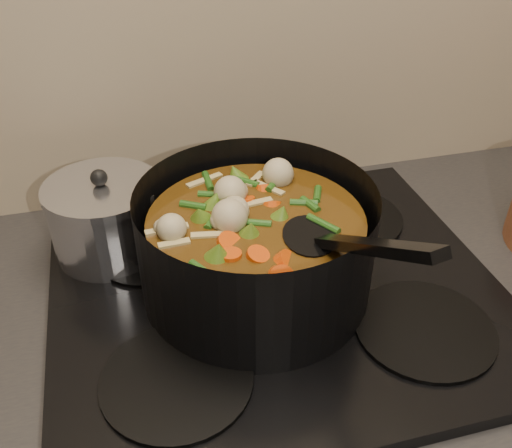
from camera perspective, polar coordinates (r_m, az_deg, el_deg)
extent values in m
cube|color=black|center=(0.84, 2.00, -8.57)|extent=(2.64, 0.64, 0.05)
cube|color=black|center=(0.81, 2.05, -6.79)|extent=(0.62, 0.54, 0.02)
cylinder|color=black|center=(0.70, -7.92, -15.14)|extent=(0.18, 0.18, 0.01)
cylinder|color=black|center=(0.77, 16.51, -9.99)|extent=(0.18, 0.18, 0.01)
cylinder|color=black|center=(0.89, -10.36, -2.39)|extent=(0.18, 0.18, 0.01)
cylinder|color=black|center=(0.95, 9.11, 0.62)|extent=(0.18, 0.18, 0.01)
cylinder|color=black|center=(0.76, 0.00, -1.95)|extent=(0.32, 0.32, 0.16)
cylinder|color=black|center=(0.80, 0.00, -6.08)|extent=(0.31, 0.31, 0.01)
cylinder|color=#50350D|center=(0.76, 0.00, -2.72)|extent=(0.28, 0.28, 0.11)
cylinder|color=#D94E0A|center=(0.74, 3.10, 0.84)|extent=(0.03, 0.03, 0.03)
cylinder|color=#D94E0A|center=(0.80, 1.30, 3.34)|extent=(0.04, 0.04, 0.03)
cylinder|color=#D94E0A|center=(0.80, -5.66, 3.35)|extent=(0.04, 0.04, 0.03)
cylinder|color=#D94E0A|center=(0.72, -4.38, -0.46)|extent=(0.03, 0.04, 0.03)
cylinder|color=#D94E0A|center=(0.66, -1.41, -4.03)|extent=(0.04, 0.04, 0.03)
cylinder|color=#D94E0A|center=(0.71, 2.60, -0.83)|extent=(0.04, 0.04, 0.03)
cylinder|color=#D94E0A|center=(0.76, 5.20, 1.57)|extent=(0.04, 0.04, 0.03)
cylinder|color=#D94E0A|center=(0.82, 0.88, 4.59)|extent=(0.04, 0.03, 0.03)
cylinder|color=#D94E0A|center=(0.76, -3.55, 1.82)|extent=(0.04, 0.04, 0.03)
sphere|color=tan|center=(0.74, 4.89, 1.99)|extent=(0.04, 0.04, 0.04)
sphere|color=tan|center=(0.78, -1.50, 3.83)|extent=(0.04, 0.04, 0.04)
sphere|color=tan|center=(0.71, -4.93, 0.20)|extent=(0.04, 0.04, 0.04)
sphere|color=tan|center=(0.68, 2.29, -1.53)|extent=(0.04, 0.04, 0.04)
sphere|color=tan|center=(0.75, 4.42, 2.56)|extent=(0.04, 0.04, 0.04)
cone|color=#537C1F|center=(0.67, -4.60, -2.47)|extent=(0.04, 0.04, 0.04)
cone|color=#537C1F|center=(0.67, 4.41, -2.56)|extent=(0.04, 0.04, 0.04)
cone|color=#537C1F|center=(0.76, 6.44, 2.09)|extent=(0.04, 0.04, 0.04)
cone|color=#537C1F|center=(0.81, -0.07, 4.50)|extent=(0.04, 0.04, 0.04)
cone|color=#537C1F|center=(0.76, -6.50, 2.02)|extent=(0.04, 0.04, 0.04)
cone|color=#537C1F|center=(0.67, -4.28, -2.62)|extent=(0.04, 0.04, 0.04)
cone|color=#537C1F|center=(0.68, 4.73, -2.41)|extent=(0.04, 0.04, 0.04)
cylinder|color=#295E1B|center=(0.77, 1.78, 2.52)|extent=(0.01, 0.04, 0.01)
cylinder|color=#295E1B|center=(0.82, -1.98, 4.86)|extent=(0.04, 0.03, 0.01)
cylinder|color=#295E1B|center=(0.77, -5.66, 2.58)|extent=(0.04, 0.02, 0.01)
cylinder|color=#295E1B|center=(0.72, -5.18, -0.05)|extent=(0.03, 0.04, 0.01)
cylinder|color=#295E1B|center=(0.70, -1.91, -1.15)|extent=(0.03, 0.04, 0.01)
cylinder|color=#295E1B|center=(0.65, 2.62, -4.36)|extent=(0.04, 0.02, 0.01)
cylinder|color=#295E1B|center=(0.70, 6.27, -1.17)|extent=(0.04, 0.03, 0.01)
cylinder|color=#295E1B|center=(0.75, 4.95, 1.59)|extent=(0.01, 0.04, 0.01)
cylinder|color=#295E1B|center=(0.77, 1.69, 2.54)|extent=(0.04, 0.03, 0.01)
cylinder|color=#295E1B|center=(0.82, -2.18, 4.83)|extent=(0.04, 0.02, 0.01)
cylinder|color=#295E1B|center=(0.77, -5.76, 2.49)|extent=(0.03, 0.04, 0.01)
cylinder|color=#295E1B|center=(0.72, -5.15, -0.13)|extent=(0.03, 0.04, 0.01)
cylinder|color=#295E1B|center=(0.70, -1.81, -1.19)|extent=(0.04, 0.02, 0.01)
cylinder|color=#295E1B|center=(0.65, 2.87, -4.31)|extent=(0.04, 0.03, 0.01)
cylinder|color=#295E1B|center=(0.70, 6.35, -1.06)|extent=(0.01, 0.04, 0.01)
cube|color=tan|center=(0.76, -5.52, 1.86)|extent=(0.05, 0.01, 0.00)
cube|color=tan|center=(0.68, -3.94, -2.18)|extent=(0.02, 0.05, 0.00)
cube|color=tan|center=(0.68, 3.77, -2.26)|extent=(0.04, 0.03, 0.00)
cube|color=tan|center=(0.76, 5.60, 1.76)|extent=(0.04, 0.04, 0.00)
cube|color=tan|center=(0.80, -0.06, 3.89)|extent=(0.03, 0.05, 0.00)
cube|color=tan|center=(0.75, -5.65, 1.69)|extent=(0.05, 0.02, 0.00)
cube|color=tan|center=(0.68, -3.66, -2.31)|extent=(0.01, 0.05, 0.00)
ellipsoid|color=black|center=(0.70, 5.34, -1.31)|extent=(0.08, 0.10, 0.01)
cube|color=black|center=(0.61, 11.60, -2.25)|extent=(0.06, 0.19, 0.11)
cylinder|color=silver|center=(0.87, -14.69, 0.25)|extent=(0.16, 0.16, 0.10)
cylinder|color=silver|center=(0.84, -15.25, 3.42)|extent=(0.17, 0.17, 0.01)
sphere|color=black|center=(0.83, -15.44, 4.48)|extent=(0.02, 0.02, 0.02)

